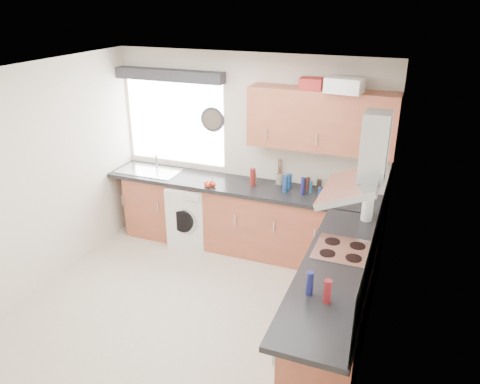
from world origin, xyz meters
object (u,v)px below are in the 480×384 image
at_px(upper_cabinets, 321,120).
at_px(washing_machine, 192,213).
at_px(extractor_hood, 363,166).
at_px(oven, 338,294).

relative_size(upper_cabinets, washing_machine, 2.03).
relative_size(extractor_hood, upper_cabinets, 0.46).
height_order(oven, extractor_hood, extractor_hood).
xyz_separation_m(extractor_hood, upper_cabinets, (-0.65, 1.33, 0.03)).
relative_size(oven, extractor_hood, 1.09).
distance_m(extractor_hood, washing_machine, 2.88).
relative_size(oven, upper_cabinets, 0.50).
xyz_separation_m(upper_cabinets, washing_machine, (-1.62, -0.18, -1.38)).
bearing_deg(washing_machine, extractor_hood, -39.47).
height_order(extractor_hood, upper_cabinets, upper_cabinets).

